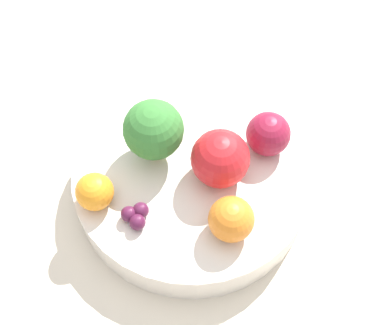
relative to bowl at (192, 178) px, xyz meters
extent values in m
plane|color=gray|center=(0.00, 0.00, -0.04)|extent=(6.00, 6.00, 0.00)
cube|color=beige|center=(0.00, 0.00, -0.03)|extent=(1.20, 1.20, 0.02)
cylinder|color=silver|center=(0.00, 0.00, 0.00)|extent=(0.24, 0.24, 0.04)
cylinder|color=#8CB76B|center=(-0.03, -0.03, 0.03)|extent=(0.02, 0.02, 0.02)
sphere|color=#387A33|center=(-0.03, -0.03, 0.06)|extent=(0.06, 0.06, 0.06)
sphere|color=red|center=(0.01, 0.02, 0.05)|extent=(0.06, 0.06, 0.06)
sphere|color=maroon|center=(-0.01, 0.08, 0.04)|extent=(0.04, 0.04, 0.04)
sphere|color=orange|center=(0.01, -0.10, 0.04)|extent=(0.04, 0.04, 0.04)
sphere|color=orange|center=(0.07, 0.02, 0.04)|extent=(0.04, 0.04, 0.04)
sphere|color=#511938|center=(0.05, -0.06, 0.03)|extent=(0.02, 0.02, 0.02)
sphere|color=#511938|center=(0.04, -0.06, 0.03)|extent=(0.02, 0.02, 0.02)
sphere|color=#511938|center=(0.04, -0.07, 0.03)|extent=(0.02, 0.02, 0.02)
camera|label=1|loc=(0.27, -0.06, 0.48)|focal=50.00mm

